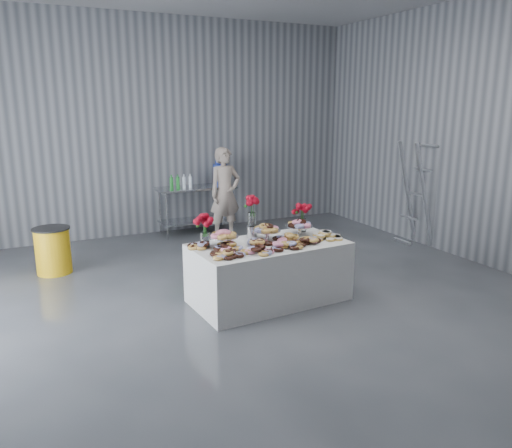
{
  "coord_description": "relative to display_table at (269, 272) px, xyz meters",
  "views": [
    {
      "loc": [
        -2.39,
        -4.8,
        2.45
      ],
      "look_at": [
        0.39,
        0.96,
        0.89
      ],
      "focal_mm": 35.0,
      "sensor_mm": 36.0,
      "label": 1
    }
  ],
  "objects": [
    {
      "name": "bouquet_right",
      "position": [
        0.68,
        0.34,
        0.67
      ],
      "size": [
        0.26,
        0.26,
        0.42
      ],
      "color": "white",
      "rests_on": "display_table"
    },
    {
      "name": "display_table",
      "position": [
        0.0,
        0.0,
        0.0
      ],
      "size": [
        1.96,
        1.11,
        0.75
      ],
      "primitive_type": "cube",
      "rotation": [
        0.0,
        0.0,
        0.06
      ],
      "color": "silver",
      "rests_on": "ground"
    },
    {
      "name": "water_jug",
      "position": [
        0.81,
        3.62,
        0.77
      ],
      "size": [
        0.28,
        0.28,
        0.55
      ],
      "color": "#4463E8",
      "rests_on": "prep_table"
    },
    {
      "name": "prep_table",
      "position": [
        0.31,
        3.62,
        0.24
      ],
      "size": [
        1.5,
        0.6,
        0.9
      ],
      "color": "silver",
      "rests_on": "ground"
    },
    {
      "name": "cake_stand_left",
      "position": [
        -0.56,
        0.12,
        0.52
      ],
      "size": [
        0.36,
        0.36,
        0.17
      ],
      "color": "silver",
      "rests_on": "display_table"
    },
    {
      "name": "person",
      "position": [
        0.65,
        3.0,
        0.46
      ],
      "size": [
        0.66,
        0.47,
        1.68
      ],
      "primitive_type": "imported",
      "rotation": [
        0.0,
        0.0,
        0.12
      ],
      "color": "#CC8C93",
      "rests_on": "ground"
    },
    {
      "name": "stepladder",
      "position": [
        3.41,
        1.12,
        0.55
      ],
      "size": [
        0.73,
        0.47,
        1.84
      ],
      "primitive_type": null,
      "rotation": [
        0.0,
        -0.28,
        0.0
      ],
      "color": "silver",
      "rests_on": "ground"
    },
    {
      "name": "room_walls",
      "position": [
        -0.62,
        -0.41,
        2.26
      ],
      "size": [
        8.04,
        9.04,
        4.02
      ],
      "color": "gray",
      "rests_on": "ground"
    },
    {
      "name": "danish_pile",
      "position": [
        0.76,
        -0.1,
        0.43
      ],
      "size": [
        0.48,
        0.48,
        0.11
      ],
      "primitive_type": null,
      "color": "white",
      "rests_on": "display_table"
    },
    {
      "name": "ground",
      "position": [
        -0.34,
        -0.48,
        -0.38
      ],
      "size": [
        9.0,
        9.0,
        0.0
      ],
      "primitive_type": "plane",
      "color": "#373A3F",
      "rests_on": "ground"
    },
    {
      "name": "donut_mounds",
      "position": [
        0.0,
        -0.05,
        0.42
      ],
      "size": [
        1.85,
        0.91,
        0.09
      ],
      "primitive_type": null,
      "rotation": [
        0.0,
        0.0,
        0.06
      ],
      "color": "gold",
      "rests_on": "display_table"
    },
    {
      "name": "bouquet_center",
      "position": [
        -0.07,
        0.35,
        0.75
      ],
      "size": [
        0.26,
        0.26,
        0.57
      ],
      "color": "silver",
      "rests_on": "display_table"
    },
    {
      "name": "bouquet_left",
      "position": [
        -0.76,
        0.2,
        0.67
      ],
      "size": [
        0.26,
        0.26,
        0.42
      ],
      "color": "white",
      "rests_on": "display_table"
    },
    {
      "name": "drink_bottles",
      "position": [
        -0.01,
        3.52,
        0.66
      ],
      "size": [
        0.54,
        0.08,
        0.27
      ],
      "primitive_type": null,
      "color": "#268C33",
      "rests_on": "prep_table"
    },
    {
      "name": "trash_barrel",
      "position": [
        -2.37,
        2.31,
        -0.03
      ],
      "size": [
        0.53,
        0.53,
        0.68
      ],
      "rotation": [
        0.0,
        0.0,
        0.43
      ],
      "color": "gold",
      "rests_on": "ground"
    },
    {
      "name": "cake_stand_right",
      "position": [
        0.54,
        0.18,
        0.52
      ],
      "size": [
        0.36,
        0.36,
        0.17
      ],
      "color": "silver",
      "rests_on": "display_table"
    },
    {
      "name": "cake_stand_mid",
      "position": [
        0.04,
        0.15,
        0.52
      ],
      "size": [
        0.36,
        0.36,
        0.17
      ],
      "color": "silver",
      "rests_on": "display_table"
    }
  ]
}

